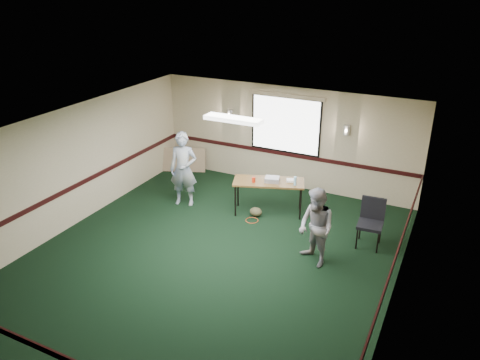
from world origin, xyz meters
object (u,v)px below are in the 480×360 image
at_px(conference_chair, 371,218).
at_px(person_left, 183,169).
at_px(folding_table, 269,183).
at_px(projector, 272,179).
at_px(person_right, 316,228).

bearing_deg(conference_chair, person_left, 177.70).
bearing_deg(folding_table, person_left, 173.25).
bearing_deg(folding_table, projector, -16.36).
height_order(projector, conference_chair, conference_chair).
bearing_deg(projector, person_left, 176.37).
xyz_separation_m(person_left, person_right, (3.71, -1.10, -0.13)).
xyz_separation_m(folding_table, conference_chair, (2.48, -0.36, -0.16)).
bearing_deg(person_left, folding_table, -3.70).
bearing_deg(person_left, conference_chair, -15.27).
xyz_separation_m(conference_chair, person_left, (-4.54, -0.11, 0.33)).
bearing_deg(person_right, projector, 169.95).
height_order(folding_table, projector, projector).
distance_m(projector, conference_chair, 2.45).
distance_m(person_left, person_right, 3.88).
bearing_deg(person_left, person_right, -33.18).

